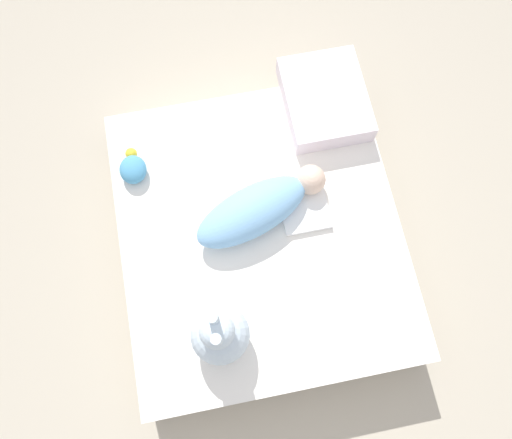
% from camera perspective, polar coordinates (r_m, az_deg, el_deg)
% --- Properties ---
extents(ground_plane, '(12.00, 12.00, 0.00)m').
position_cam_1_polar(ground_plane, '(2.03, 0.43, -2.91)').
color(ground_plane, '#B2A893').
extents(bed_mattress, '(1.14, 1.02, 0.22)m').
position_cam_1_polar(bed_mattress, '(1.92, 0.45, -2.11)').
color(bed_mattress, white).
rests_on(bed_mattress, ground_plane).
extents(burp_cloth, '(0.24, 0.17, 0.02)m').
position_cam_1_polar(burp_cloth, '(1.85, 5.33, 2.10)').
color(burp_cloth, white).
rests_on(burp_cloth, bed_mattress).
extents(swaddled_baby, '(0.31, 0.52, 0.13)m').
position_cam_1_polar(swaddled_baby, '(1.77, 0.33, 1.35)').
color(swaddled_baby, '#7FB7E5').
rests_on(swaddled_baby, bed_mattress).
extents(pillow, '(0.38, 0.30, 0.09)m').
position_cam_1_polar(pillow, '(1.99, 7.87, 13.42)').
color(pillow, white).
rests_on(pillow, bed_mattress).
extents(bunny_plush, '(0.19, 0.19, 0.35)m').
position_cam_1_polar(bunny_plush, '(1.63, -4.19, -12.91)').
color(bunny_plush, silver).
rests_on(bunny_plush, bed_mattress).
extents(turtle_plush, '(0.15, 0.10, 0.07)m').
position_cam_1_polar(turtle_plush, '(1.92, -13.89, 5.73)').
color(turtle_plush, '#4C99C6').
rests_on(turtle_plush, bed_mattress).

